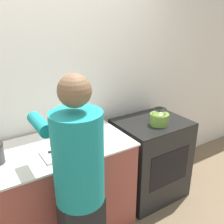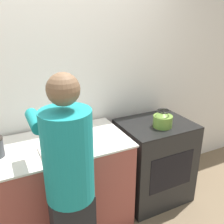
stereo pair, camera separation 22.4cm
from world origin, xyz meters
The scene contains 7 objects.
wall_back centered at (0.00, 0.75, 1.30)m, with size 8.00×0.05×2.60m.
counter centered at (-0.40, 0.34, 0.45)m, with size 1.82×0.71×0.91m.
oven centered at (0.92, 0.30, 0.46)m, with size 0.74×0.61×0.92m.
person centered at (-0.18, -0.20, 0.90)m, with size 0.38×0.62×1.66m.
cutting_board centered at (-0.15, 0.21, 0.92)m, with size 0.30×0.23×0.02m.
knife centered at (-0.12, 0.24, 0.93)m, with size 0.25×0.05×0.01m.
kettle centered at (0.92, 0.21, 0.99)m, with size 0.19×0.19×0.17m.
Camera 2 is at (-0.55, -1.63, 1.97)m, focal length 40.00 mm.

